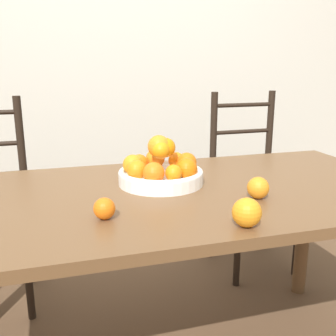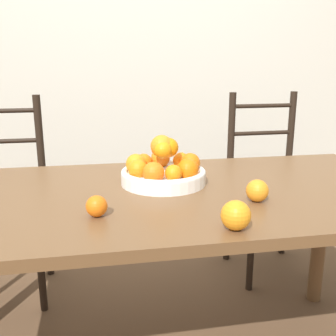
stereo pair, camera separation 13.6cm
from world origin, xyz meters
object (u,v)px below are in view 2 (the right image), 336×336
(orange_loose_0, at_px, (97,206))
(orange_loose_2, at_px, (236,215))
(fruit_bowl, at_px, (163,170))
(chair_left, at_px, (3,206))
(orange_loose_1, at_px, (257,191))
(chair_right, at_px, (268,190))

(orange_loose_0, height_order, orange_loose_2, orange_loose_2)
(fruit_bowl, xyz_separation_m, chair_left, (-0.73, 0.64, -0.33))
(chair_left, bearing_deg, orange_loose_0, -63.49)
(fruit_bowl, relative_size, orange_loose_1, 4.31)
(orange_loose_2, relative_size, chair_right, 0.08)
(orange_loose_2, height_order, chair_left, chair_left)
(orange_loose_1, xyz_separation_m, orange_loose_2, (-0.15, -0.20, 0.00))
(fruit_bowl, height_order, orange_loose_0, fruit_bowl)
(fruit_bowl, xyz_separation_m, orange_loose_0, (-0.25, -0.29, -0.02))
(orange_loose_2, bearing_deg, chair_right, 60.96)
(orange_loose_1, height_order, orange_loose_2, orange_loose_2)
(orange_loose_0, distance_m, chair_left, 1.10)
(orange_loose_0, distance_m, orange_loose_2, 0.40)
(orange_loose_0, bearing_deg, orange_loose_2, -24.13)
(orange_loose_2, relative_size, chair_left, 0.08)
(orange_loose_2, distance_m, chair_left, 1.42)
(orange_loose_2, distance_m, chair_right, 1.30)
(orange_loose_0, bearing_deg, fruit_bowl, 49.62)
(orange_loose_1, xyz_separation_m, chair_left, (-1.00, 0.90, -0.31))
(orange_loose_1, bearing_deg, fruit_bowl, 136.50)
(chair_right, bearing_deg, chair_left, 178.63)
(fruit_bowl, distance_m, orange_loose_1, 0.37)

